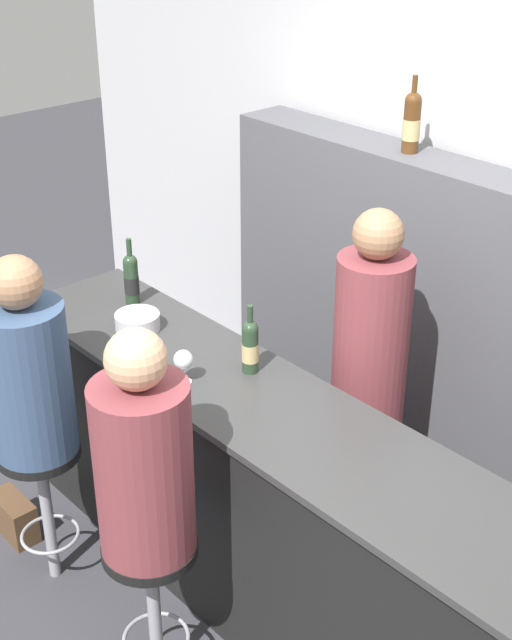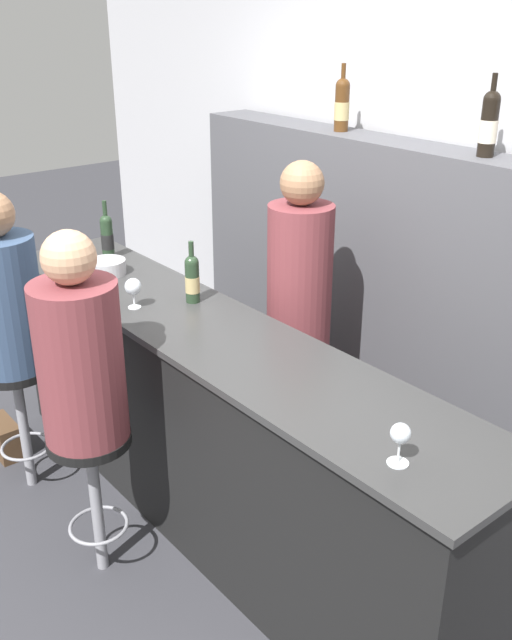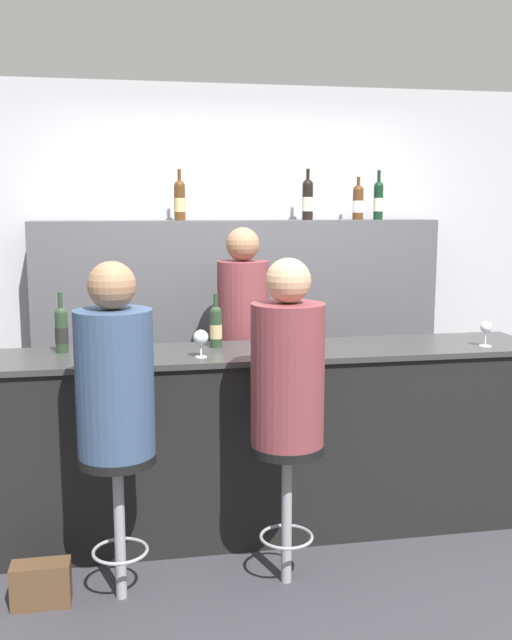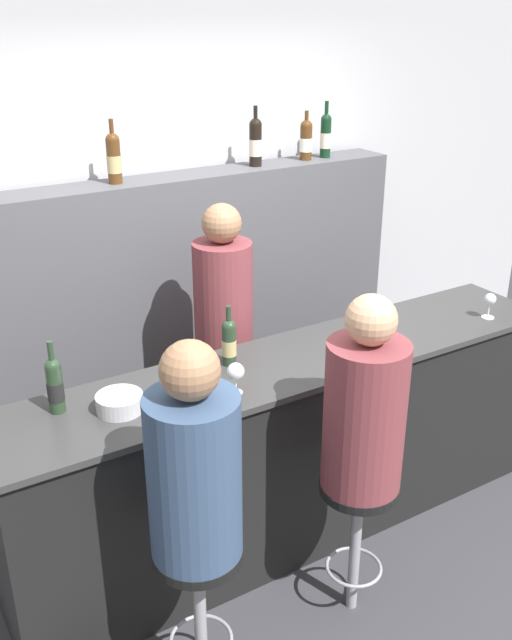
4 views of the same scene
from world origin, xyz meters
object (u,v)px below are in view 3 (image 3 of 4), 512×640
at_px(wine_bottle_backbar_0, 180,200).
at_px(wine_bottle_backbar_1, 308,199).
at_px(metal_bowl, 105,349).
at_px(bar_stool_left, 118,487).
at_px(handbag, 41,584).
at_px(wine_bottle_counter_0, 61,329).
at_px(wine_bottle_backbar_2, 358,202).
at_px(bartender, 243,370).
at_px(guest_seated_right, 288,365).
at_px(wine_bottle_backbar_3, 378,200).
at_px(wine_glass_0, 201,338).
at_px(wine_glass_1, 486,328).
at_px(guest_seated_left, 115,373).
at_px(bar_stool_right, 287,476).
at_px(wine_bottle_counter_1, 216,326).

distance_m(wine_bottle_backbar_0, wine_bottle_backbar_1, 0.88).
height_order(wine_bottle_backbar_1, metal_bowl, wine_bottle_backbar_1).
xyz_separation_m(wine_bottle_backbar_0, bar_stool_left, (-0.43, -1.73, -1.28)).
distance_m(bar_stool_left, handbag, 0.56).
xyz_separation_m(wine_bottle_counter_0, wine_bottle_backbar_2, (1.95, 1.03, 0.66)).
bearing_deg(bartender, guest_seated_right, -89.31).
relative_size(wine_bottle_backbar_3, bar_stool_left, 0.50).
height_order(bar_stool_left, guest_seated_right, guest_seated_right).
bearing_deg(bartender, metal_bowl, -144.03).
distance_m(wine_bottle_backbar_3, metal_bowl, 2.33).
bearing_deg(wine_bottle_backbar_1, wine_bottle_backbar_2, 0.00).
distance_m(wine_bottle_backbar_1, wine_bottle_backbar_2, 0.36).
bearing_deg(wine_glass_0, wine_bottle_backbar_2, 45.91).
bearing_deg(wine_bottle_counter_0, wine_glass_1, -6.30).
distance_m(guest_seated_right, handbag, 1.48).
relative_size(metal_bowl, guest_seated_left, 0.23).
bearing_deg(bar_stool_right, wine_glass_1, 20.11).
xyz_separation_m(wine_bottle_backbar_3, bar_stool_left, (-1.82, -1.73, -1.28)).
xyz_separation_m(wine_glass_1, bar_stool_right, (-1.21, -0.44, -0.58)).
bearing_deg(metal_bowl, handbag, -117.73).
xyz_separation_m(wine_bottle_backbar_2, bar_stool_right, (-0.90, -1.73, -1.27)).
bearing_deg(wine_bottle_counter_0, metal_bowl, -30.29).
bearing_deg(guest_seated_left, wine_glass_0, 46.17).
distance_m(wine_bottle_backbar_2, bartender, 1.49).
height_order(guest_seated_right, handbag, guest_seated_right).
xyz_separation_m(wine_bottle_backbar_2, wine_glass_1, (0.31, -1.28, -0.68)).
xyz_separation_m(wine_bottle_counter_0, guest_seated_left, (0.28, -0.69, -0.08)).
distance_m(wine_glass_0, wine_glass_1, 1.56).
bearing_deg(handbag, wine_bottle_backbar_1, 46.14).
xyz_separation_m(wine_bottle_backbar_3, bar_stool_right, (-1.04, -1.73, -1.28)).
relative_size(wine_bottle_backbar_2, handbag, 1.13).
relative_size(wine_bottle_counter_0, wine_glass_0, 2.24).
bearing_deg(handbag, metal_bowl, 62.27).
relative_size(wine_glass_0, guest_seated_left, 0.17).
xyz_separation_m(wine_bottle_counter_0, wine_bottle_backbar_3, (2.09, 1.03, 0.67)).
height_order(wine_bottle_backbar_1, bartender, wine_bottle_backbar_1).
distance_m(wine_bottle_backbar_2, wine_glass_1, 1.49).
bearing_deg(wine_bottle_backbar_2, wine_bottle_backbar_0, -180.00).
distance_m(wine_bottle_backbar_3, bar_stool_left, 2.82).
bearing_deg(wine_glass_0, metal_bowl, 165.95).
bearing_deg(bar_stool_right, bar_stool_left, 180.00).
bearing_deg(handbag, bar_stool_right, 0.00).
relative_size(wine_glass_1, metal_bowl, 0.71).
distance_m(wine_bottle_backbar_2, guest_seated_right, 2.08).
xyz_separation_m(wine_bottle_backbar_2, guest_seated_left, (-1.67, -1.73, -0.74)).
height_order(wine_bottle_counter_0, wine_bottle_backbar_0, wine_bottle_backbar_0).
relative_size(metal_bowl, guest_seated_right, 0.23).
distance_m(wine_bottle_counter_1, guest_seated_left, 0.88).
xyz_separation_m(wine_bottle_backbar_1, wine_glass_0, (-0.88, -1.28, -0.70)).
bearing_deg(bar_stool_left, wine_bottle_backbar_0, 76.03).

